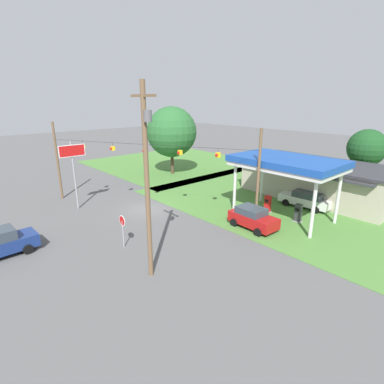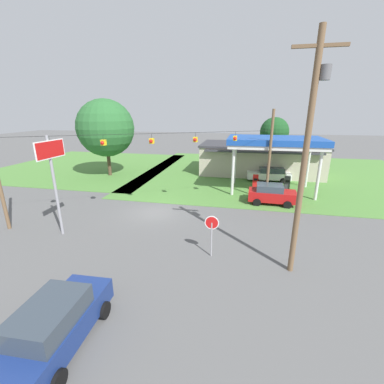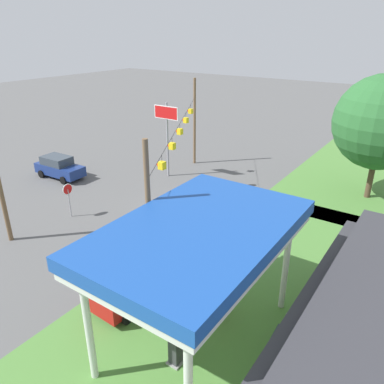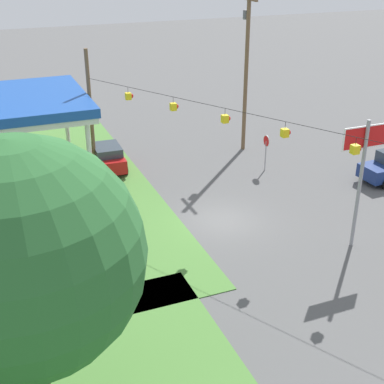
{
  "view_description": "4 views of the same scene",
  "coord_description": "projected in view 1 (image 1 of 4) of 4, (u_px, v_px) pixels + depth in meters",
  "views": [
    {
      "loc": [
        23.44,
        -15.14,
        10.39
      ],
      "look_at": [
        3.75,
        2.48,
        2.16
      ],
      "focal_mm": 28.0,
      "sensor_mm": 36.0,
      "label": 1
    },
    {
      "loc": [
        6.98,
        -18.72,
        8.05
      ],
      "look_at": [
        2.85,
        1.37,
        1.52
      ],
      "focal_mm": 24.0,
      "sensor_mm": 36.0,
      "label": 2
    },
    {
      "loc": [
        20.15,
        14.81,
        12.21
      ],
      "look_at": [
        3.01,
        3.06,
        3.18
      ],
      "focal_mm": 35.0,
      "sensor_mm": 36.0,
      "label": 3
    },
    {
      "loc": [
        -23.6,
        11.4,
        13.95
      ],
      "look_at": [
        1.52,
        1.19,
        1.29
      ],
      "focal_mm": 50.0,
      "sensor_mm": 36.0,
      "label": 4
    }
  ],
  "objects": [
    {
      "name": "stop_sign_overhead",
      "position": [
        73.0,
        161.0,
        28.26
      ],
      "size": [
        0.22,
        2.47,
        6.62
      ],
      "color": "gray",
      "rests_on": "ground"
    },
    {
      "name": "stop_sign_roadside",
      "position": [
        122.0,
        224.0,
        21.37
      ],
      "size": [
        0.8,
        0.08,
        2.5
      ],
      "rotation": [
        0.0,
        0.0,
        3.14
      ],
      "color": "#99999E",
      "rests_on": "ground"
    },
    {
      "name": "ground_plane",
      "position": [
        148.0,
        209.0,
        29.41
      ],
      "size": [
        160.0,
        160.0,
        0.0
      ],
      "primitive_type": "plane",
      "color": "#565656"
    },
    {
      "name": "tree_behind_station",
      "position": [
        367.0,
        148.0,
        34.52
      ],
      "size": [
        4.29,
        4.29,
        7.14
      ],
      "color": "#4C3828",
      "rests_on": "ground"
    },
    {
      "name": "fuel_pump_near",
      "position": [
        268.0,
        205.0,
        28.44
      ],
      "size": [
        0.71,
        0.56,
        1.67
      ],
      "color": "gray",
      "rests_on": "ground"
    },
    {
      "name": "signal_span_gantry",
      "position": [
        146.0,
        164.0,
        28.04
      ],
      "size": [
        18.61,
        10.24,
        8.2
      ],
      "color": "brown",
      "rests_on": "ground"
    },
    {
      "name": "grass_verge_station_corner",
      "position": [
        341.0,
        203.0,
        31.26
      ],
      "size": [
        36.0,
        28.0,
        0.04
      ],
      "primitive_type": "cube",
      "color": "#4C7F38",
      "rests_on": "ground"
    },
    {
      "name": "tree_west_verge",
      "position": [
        172.0,
        132.0,
        41.73
      ],
      "size": [
        6.97,
        6.97,
        9.47
      ],
      "color": "#4C3828",
      "rests_on": "ground"
    },
    {
      "name": "gas_station_canopy",
      "position": [
        287.0,
        164.0,
        26.06
      ],
      "size": [
        9.15,
        5.77,
        5.52
      ],
      "color": "silver",
      "rests_on": "ground"
    },
    {
      "name": "utility_pole_main",
      "position": [
        147.0,
        176.0,
        16.63
      ],
      "size": [
        2.2,
        0.44,
        11.36
      ],
      "color": "brown",
      "rests_on": "ground"
    },
    {
      "name": "car_at_pumps_rear",
      "position": [
        306.0,
        199.0,
        29.73
      ],
      "size": [
        5.06,
        2.31,
        1.68
      ],
      "rotation": [
        0.0,
        0.0,
        3.2
      ],
      "color": "white",
      "rests_on": "ground"
    },
    {
      "name": "fuel_pump_far",
      "position": [
        298.0,
        214.0,
        26.18
      ],
      "size": [
        0.71,
        0.56,
        1.67
      ],
      "color": "gray",
      "rests_on": "ground"
    },
    {
      "name": "car_at_pumps_front",
      "position": [
        253.0,
        218.0,
        24.93
      ],
      "size": [
        4.18,
        2.23,
        1.78
      ],
      "rotation": [
        0.0,
        0.0,
        -0.04
      ],
      "color": "#AD1414",
      "rests_on": "ground"
    },
    {
      "name": "grass_verge_opposite_corner",
      "position": [
        174.0,
        163.0,
        50.97
      ],
      "size": [
        24.0,
        24.0,
        0.04
      ],
      "primitive_type": "cube",
      "color": "#4C7F38",
      "rests_on": "ground"
    },
    {
      "name": "gas_station_store",
      "position": [
        317.0,
        180.0,
        32.69
      ],
      "size": [
        15.43,
        8.06,
        3.91
      ],
      "color": "#B2A893",
      "rests_on": "ground"
    }
  ]
}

